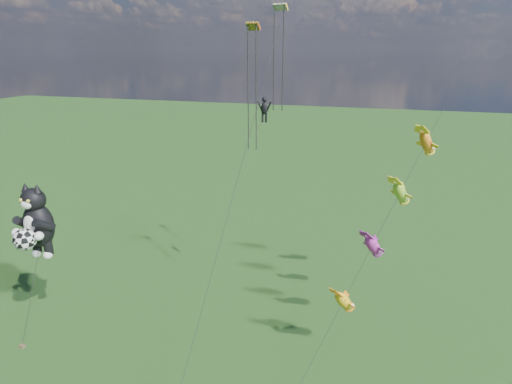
% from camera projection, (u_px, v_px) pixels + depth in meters
% --- Properties ---
extents(ground, '(300.00, 300.00, 0.00)m').
position_uv_depth(ground, '(73.00, 361.00, 30.66)').
color(ground, '#10350D').
extents(cat_kite_rig, '(2.69, 4.26, 12.12)m').
position_uv_depth(cat_kite_rig, '(35.00, 223.00, 31.47)').
color(cat_kite_rig, brown).
rests_on(cat_kite_rig, ground).
extents(fish_windsock_rig, '(8.42, 13.68, 17.53)m').
position_uv_depth(fish_windsock_rig, '(386.00, 219.00, 30.31)').
color(fish_windsock_rig, brown).
rests_on(fish_windsock_rig, ground).
extents(parafoil_rig, '(2.76, 17.46, 24.40)m').
position_uv_depth(parafoil_rig, '(263.00, 97.00, 30.47)').
color(parafoil_rig, brown).
rests_on(parafoil_rig, ground).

